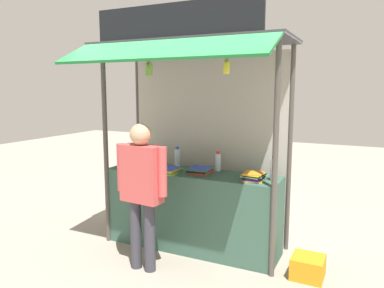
{
  "coord_description": "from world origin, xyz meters",
  "views": [
    {
      "loc": [
        1.92,
        -3.99,
        1.98
      ],
      "look_at": [
        0.0,
        0.0,
        1.32
      ],
      "focal_mm": 34.57,
      "sensor_mm": 36.0,
      "label": 1
    }
  ],
  "objects": [
    {
      "name": "plastic_crate",
      "position": [
        1.44,
        -0.16,
        0.11
      ],
      "size": [
        0.33,
        0.33,
        0.23
      ],
      "primitive_type": "cube",
      "rotation": [
        0.0,
        0.0,
        -0.02
      ],
      "color": "orange",
      "rests_on": "ground"
    },
    {
      "name": "magazine_stack_mid_right",
      "position": [
        0.8,
        -0.08,
        1.01
      ],
      "size": [
        0.24,
        0.27,
        0.09
      ],
      "color": "yellow",
      "rests_on": "stall_counter"
    },
    {
      "name": "magazine_stack_front_right",
      "position": [
        -0.23,
        -0.16,
        1.0
      ],
      "size": [
        0.23,
        0.32,
        0.06
      ],
      "color": "yellow",
      "rests_on": "stall_counter"
    },
    {
      "name": "water_bottle_rear_center",
      "position": [
        1.0,
        0.01,
        1.1
      ],
      "size": [
        0.08,
        0.08,
        0.28
      ],
      "color": "silver",
      "rests_on": "stall_counter"
    },
    {
      "name": "magazine_stack_back_left",
      "position": [
        0.13,
        -0.03,
        1.01
      ],
      "size": [
        0.26,
        0.28,
        0.08
      ],
      "color": "red",
      "rests_on": "stall_counter"
    },
    {
      "name": "vendor_person",
      "position": [
        -0.24,
        -0.75,
        0.98
      ],
      "size": [
        0.62,
        0.24,
        1.62
      ],
      "rotation": [
        0.0,
        0.0,
        3.04
      ],
      "color": "#383842",
      "rests_on": "ground"
    },
    {
      "name": "banana_bunch_leftmost",
      "position": [
        0.58,
        -0.39,
        2.2
      ],
      "size": [
        0.09,
        0.09,
        0.27
      ],
      "color": "#332D23"
    },
    {
      "name": "stall_structure",
      "position": [
        0.0,
        0.14,
        1.73
      ],
      "size": [
        2.36,
        1.49,
        2.87
      ],
      "color": "#4C4742",
      "rests_on": "ground"
    },
    {
      "name": "magazine_stack_far_left",
      "position": [
        -0.53,
        -0.19,
        1.0
      ],
      "size": [
        0.24,
        0.28,
        0.06
      ],
      "color": "orange",
      "rests_on": "stall_counter"
    },
    {
      "name": "banana_bunch_inner_left",
      "position": [
        -0.35,
        -0.39,
        2.2
      ],
      "size": [
        0.1,
        0.11,
        0.28
      ],
      "color": "#332D23"
    },
    {
      "name": "water_bottle_far_right",
      "position": [
        -0.69,
        0.0,
        1.08
      ],
      "size": [
        0.07,
        0.07,
        0.24
      ],
      "color": "silver",
      "rests_on": "stall_counter"
    },
    {
      "name": "water_bottle_front_left",
      "position": [
        -0.32,
        0.22,
        1.09
      ],
      "size": [
        0.07,
        0.07,
        0.26
      ],
      "color": "silver",
      "rests_on": "stall_counter"
    },
    {
      "name": "water_bottle_right",
      "position": [
        0.26,
        0.2,
        1.08
      ],
      "size": [
        0.07,
        0.07,
        0.25
      ],
      "color": "silver",
      "rests_on": "stall_counter"
    },
    {
      "name": "ground_plane",
      "position": [
        0.0,
        0.0,
        0.0
      ],
      "size": [
        20.0,
        20.0,
        0.0
      ],
      "primitive_type": "plane",
      "color": "#9E9384"
    },
    {
      "name": "stall_counter",
      "position": [
        0.0,
        0.0,
        0.48
      ],
      "size": [
        2.16,
        0.58,
        0.97
      ],
      "primitive_type": "cube",
      "color": "#385B4C",
      "rests_on": "ground"
    }
  ]
}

